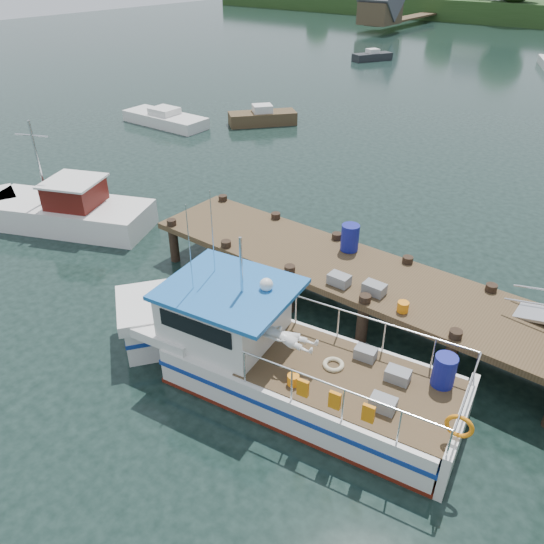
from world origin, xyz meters
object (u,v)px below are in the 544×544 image
Objects in this scene: work_boat at (59,210)px; lobster_boat at (267,354)px; moored_a at (165,119)px; moored_e at (372,56)px; moored_rowboat at (262,117)px.

lobster_boat is at bearing -32.81° from work_boat.
lobster_boat is 1.73× the size of moored_a.
moored_a is (-7.22, 12.18, -0.27)m from work_boat.
lobster_boat reaches higher than moored_a.
moored_e is (-7.68, 39.69, -0.26)m from work_boat.
lobster_boat is 2.43× the size of moored_rowboat.
lobster_boat is 12.19m from work_boat.
moored_a is 1.41× the size of moored_e.
work_boat is (-12.02, 1.98, -0.20)m from lobster_boat.
work_boat reaches higher than moored_e.
moored_a is at bearing 97.21° from work_boat.
work_boat is 1.88× the size of moored_rowboat.
lobster_boat is 23.08m from moored_rowboat.
moored_rowboat reaches higher than moored_e.
moored_rowboat is at bearing 75.34° from work_boat.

